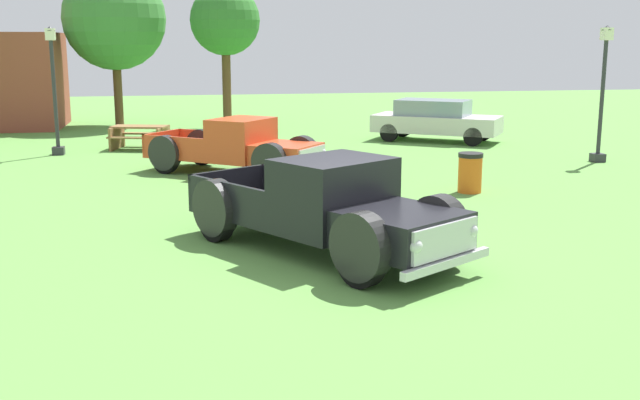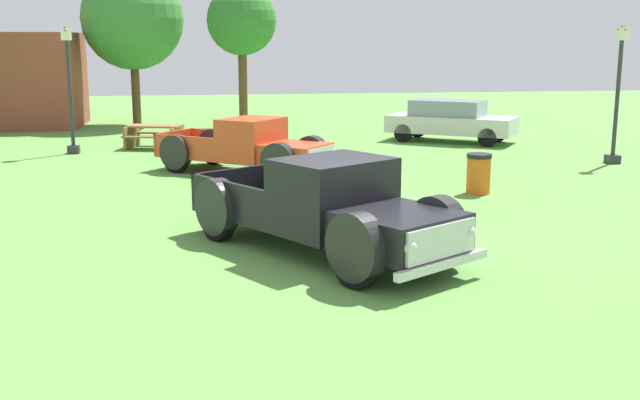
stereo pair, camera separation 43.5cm
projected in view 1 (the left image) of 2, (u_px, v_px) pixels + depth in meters
name	position (u px, v px, depth m)	size (l,w,h in m)	color
ground_plane	(347.00, 256.00, 12.77)	(80.00, 80.00, 0.00)	#5B9342
pickup_truck_foreground	(336.00, 210.00, 12.65)	(4.49, 5.58, 1.65)	black
pickup_truck_behind_left	(244.00, 148.00, 20.44)	(4.98, 4.46, 1.52)	#D14723
sedan_distant_a	(436.00, 120.00, 27.34)	(4.71, 4.03, 1.49)	silver
lamp_post_near	(603.00, 91.00, 22.37)	(0.36, 0.36, 4.00)	#2D2D33
lamp_post_far	(54.00, 88.00, 23.79)	(0.36, 0.36, 4.00)	#2D2D33
picnic_table	(140.00, 134.00, 25.41)	(2.13, 1.90, 0.78)	olive
trash_can	(470.00, 172.00, 18.10)	(0.59, 0.59, 0.95)	orange
oak_tree_east	(225.00, 21.00, 31.00)	(2.85, 2.85, 5.81)	brown
oak_tree_west	(114.00, 19.00, 31.60)	(4.25, 4.25, 6.59)	brown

